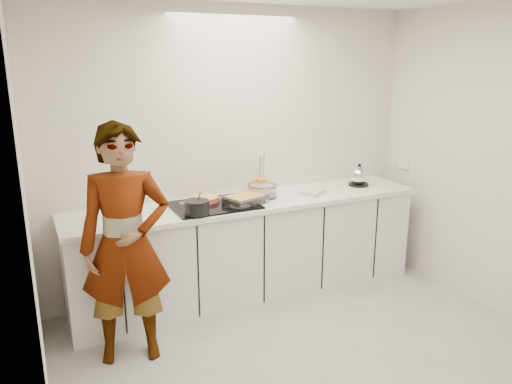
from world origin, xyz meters
name	(u,v)px	position (x,y,z in m)	size (l,w,h in m)	color
floor	(326,367)	(0.00, 0.00, 0.00)	(3.60, 3.20, 0.00)	#AAA99F
wall_back	(235,151)	(0.00, 1.60, 1.30)	(3.60, 0.00, 2.60)	silver
wall_left	(29,232)	(-1.80, 0.00, 1.30)	(0.00, 3.20, 2.60)	silver
base_cabinets	(250,250)	(0.00, 1.28, 0.43)	(3.20, 0.58, 0.87)	white
countertop	(250,203)	(0.00, 1.28, 0.89)	(3.24, 0.64, 0.04)	white
hob	(214,205)	(-0.35, 1.26, 0.92)	(0.72, 0.54, 0.01)	black
tart_dish	(205,199)	(-0.39, 1.39, 0.95)	(0.26, 0.26, 0.04)	#B84B3A
saucepan	(197,207)	(-0.57, 1.07, 0.98)	(0.22, 0.22, 0.19)	black
baking_dish	(245,199)	(-0.08, 1.19, 0.96)	(0.39, 0.34, 0.06)	silver
mixing_bowl	(262,191)	(0.15, 1.33, 0.97)	(0.30, 0.30, 0.12)	silver
tea_towel	(313,192)	(0.62, 1.22, 0.93)	(0.23, 0.17, 0.04)	white
kettle	(359,176)	(1.20, 1.30, 1.00)	(0.24, 0.24, 0.22)	black
utensil_crock	(262,186)	(0.20, 1.46, 0.98)	(0.11, 0.11, 0.14)	orange
cook	(126,245)	(-1.20, 0.76, 0.87)	(0.63, 0.41, 1.73)	white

